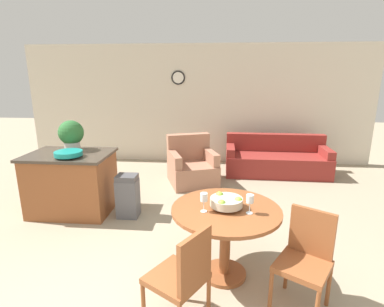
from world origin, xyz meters
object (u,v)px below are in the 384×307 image
(dining_chair_near_left, at_px, (183,274))
(dining_chair_near_right, at_px, (306,256))
(wine_glass_right, at_px, (250,200))
(wine_glass_left, at_px, (204,198))
(armchair, at_px, (192,167))
(dining_table, at_px, (226,224))
(trash_bin, at_px, (128,196))
(fruit_bowl, at_px, (226,202))
(couch, at_px, (276,161))
(potted_plant, at_px, (71,134))
(kitchen_island, at_px, (72,183))
(teal_bowl, at_px, (68,153))

(dining_chair_near_left, distance_m, dining_chair_near_right, 1.10)
(wine_glass_right, bearing_deg, dining_chair_near_left, -133.33)
(dining_chair_near_left, bearing_deg, wine_glass_left, 19.62)
(dining_chair_near_right, distance_m, armchair, 3.34)
(dining_table, bearing_deg, trash_bin, 138.35)
(wine_glass_right, bearing_deg, armchair, 105.66)
(fruit_bowl, xyz_separation_m, couch, (1.14, 3.45, -0.55))
(trash_bin, bearing_deg, potted_plant, 161.53)
(couch, bearing_deg, kitchen_island, -147.21)
(potted_plant, bearing_deg, teal_bowl, -70.89)
(dining_chair_near_left, bearing_deg, dining_chair_near_right, -39.65)
(fruit_bowl, xyz_separation_m, armchair, (-0.58, 2.73, -0.52))
(kitchen_island, distance_m, couch, 4.01)
(fruit_bowl, bearing_deg, couch, 71.72)
(fruit_bowl, distance_m, armchair, 2.84)
(dining_table, distance_m, armchair, 2.81)
(potted_plant, xyz_separation_m, armchair, (1.72, 1.20, -0.86))
(kitchen_island, height_order, armchair, kitchen_island)
(dining_chair_near_right, distance_m, fruit_bowl, 0.84)
(wine_glass_left, relative_size, teal_bowl, 0.50)
(fruit_bowl, bearing_deg, wine_glass_right, -23.18)
(fruit_bowl, height_order, trash_bin, fruit_bowl)
(wine_glass_left, height_order, armchair, wine_glass_left)
(couch, bearing_deg, fruit_bowl, -107.40)
(trash_bin, bearing_deg, armchair, 61.80)
(dining_chair_near_right, height_order, wine_glass_left, wine_glass_left)
(dining_table, bearing_deg, wine_glass_left, -156.86)
(teal_bowl, bearing_deg, wine_glass_right, -27.27)
(dining_table, bearing_deg, couch, 71.71)
(dining_chair_near_left, relative_size, wine_glass_right, 4.71)
(dining_table, bearing_deg, potted_plant, 146.27)
(couch, bearing_deg, wine_glass_right, -103.74)
(fruit_bowl, height_order, wine_glass_right, wine_glass_right)
(dining_chair_near_right, xyz_separation_m, wine_glass_right, (-0.48, 0.25, 0.40))
(dining_table, height_order, kitchen_island, kitchen_island)
(fruit_bowl, relative_size, teal_bowl, 0.84)
(wine_glass_right, bearing_deg, trash_bin, 140.37)
(dining_chair_near_left, xyz_separation_m, kitchen_island, (-1.91, 2.02, -0.04))
(armchair, bearing_deg, wine_glass_left, -102.56)
(kitchen_island, bearing_deg, wine_glass_right, -29.83)
(dining_chair_near_left, bearing_deg, teal_bowl, 76.92)
(potted_plant, bearing_deg, dining_chair_near_right, -32.21)
(kitchen_island, height_order, teal_bowl, teal_bowl)
(potted_plant, xyz_separation_m, trash_bin, (0.92, -0.31, -0.84))
(armchair, bearing_deg, trash_bin, -138.03)
(dining_chair_near_right, distance_m, couch, 3.83)
(wine_glass_right, height_order, couch, wine_glass_right)
(kitchen_island, xyz_separation_m, couch, (3.40, 2.12, -0.18))
(dining_table, height_order, dining_chair_near_right, dining_chair_near_right)
(fruit_bowl, bearing_deg, kitchen_island, 149.57)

